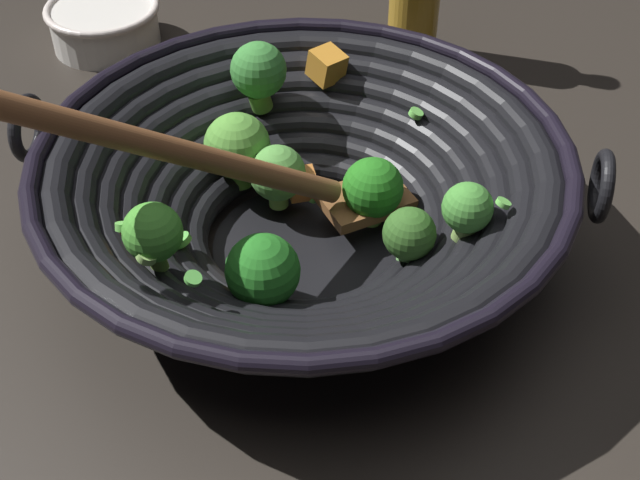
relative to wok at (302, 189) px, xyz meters
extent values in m
plane|color=#28231E|center=(0.00, 0.00, -0.07)|extent=(4.00, 4.00, 0.00)
cylinder|color=black|center=(0.00, 0.00, -0.06)|extent=(0.15, 0.15, 0.01)
torus|color=black|center=(0.00, 0.00, -0.05)|extent=(0.21, 0.21, 0.03)
torus|color=black|center=(0.00, 0.00, -0.04)|extent=(0.24, 0.24, 0.03)
torus|color=black|center=(0.00, 0.00, -0.02)|extent=(0.27, 0.27, 0.03)
torus|color=black|center=(0.00, 0.00, -0.01)|extent=(0.30, 0.30, 0.03)
torus|color=black|center=(0.00, 0.00, 0.00)|extent=(0.33, 0.33, 0.03)
torus|color=black|center=(0.00, 0.00, 0.01)|extent=(0.36, 0.36, 0.03)
torus|color=black|center=(0.00, 0.00, 0.02)|extent=(0.39, 0.39, 0.03)
torus|color=black|center=(0.00, 0.00, 0.03)|extent=(0.41, 0.41, 0.01)
torus|color=black|center=(0.00, 0.22, 0.03)|extent=(0.05, 0.01, 0.05)
torus|color=black|center=(0.00, -0.22, 0.03)|extent=(0.05, 0.01, 0.05)
cylinder|color=#79B146|center=(0.04, 0.03, -0.04)|extent=(0.02, 0.02, 0.01)
sphere|color=#539741|center=(0.04, 0.03, -0.02)|extent=(0.05, 0.05, 0.05)
cylinder|color=#5A8D36|center=(0.11, 0.06, 0.00)|extent=(0.03, 0.03, 0.02)
sphere|color=#398337|center=(0.11, 0.06, 0.03)|extent=(0.05, 0.05, 0.05)
cylinder|color=#5F9C4E|center=(-0.03, -0.09, -0.03)|extent=(0.02, 0.02, 0.02)
sphere|color=#315F22|center=(-0.03, -0.09, -0.01)|extent=(0.04, 0.04, 0.04)
cylinder|color=#89AF56|center=(-0.02, -0.13, -0.01)|extent=(0.03, 0.03, 0.02)
sphere|color=#469238|center=(-0.02, -0.13, 0.02)|extent=(0.04, 0.04, 0.04)
cylinder|color=#68A13D|center=(0.03, -0.05, -0.04)|extent=(0.02, 0.02, 0.02)
sphere|color=#23741B|center=(0.03, -0.05, -0.01)|extent=(0.05, 0.05, 0.05)
cylinder|color=#609B40|center=(-0.08, 0.01, -0.04)|extent=(0.03, 0.03, 0.02)
sphere|color=#216D1F|center=(-0.08, 0.01, -0.01)|extent=(0.05, 0.05, 0.05)
cylinder|color=#789F41|center=(-0.10, 0.08, 0.00)|extent=(0.02, 0.02, 0.02)
sphere|color=green|center=(-0.10, 0.08, 0.03)|extent=(0.04, 0.04, 0.04)
cylinder|color=#5EA037|center=(0.05, 0.07, -0.04)|extent=(0.03, 0.03, 0.02)
sphere|color=#559938|center=(0.05, 0.07, -0.01)|extent=(0.06, 0.06, 0.06)
cube|color=gold|center=(-0.06, 0.03, -0.03)|extent=(0.03, 0.03, 0.03)
cube|color=#CF873C|center=(0.07, 0.03, -0.04)|extent=(0.03, 0.03, 0.03)
cube|color=orange|center=(0.15, 0.00, 0.02)|extent=(0.04, 0.04, 0.03)
cube|color=#C26E2E|center=(0.04, 0.01, -0.03)|extent=(0.03, 0.03, 0.03)
cube|color=#E68E46|center=(-0.06, 0.10, -0.01)|extent=(0.03, 0.03, 0.02)
cylinder|color=#99D166|center=(-0.11, 0.08, 0.02)|extent=(0.02, 0.02, 0.01)
cylinder|color=#56B247|center=(-0.05, 0.08, -0.02)|extent=(0.02, 0.02, 0.01)
cylinder|color=#99D166|center=(-0.09, 0.03, -0.01)|extent=(0.01, 0.01, 0.01)
cylinder|color=#6BC651|center=(0.08, 0.06, -0.02)|extent=(0.02, 0.02, 0.01)
cylinder|color=#6BC651|center=(-0.02, -0.15, 0.03)|extent=(0.02, 0.02, 0.01)
cylinder|color=#56B247|center=(-0.13, 0.05, 0.03)|extent=(0.01, 0.01, 0.01)
cylinder|color=#6BC651|center=(0.11, -0.08, 0.01)|extent=(0.01, 0.01, 0.01)
cylinder|color=#6BC651|center=(0.04, 0.00, -0.04)|extent=(0.01, 0.01, 0.01)
cylinder|color=#6BC651|center=(-0.09, 0.11, 0.03)|extent=(0.01, 0.01, 0.01)
cylinder|color=#56B247|center=(0.05, 0.02, -0.03)|extent=(0.02, 0.02, 0.01)
cube|color=brown|center=(0.03, -0.05, -0.03)|extent=(0.08, 0.09, 0.01)
cylinder|color=brown|center=(-0.06, 0.08, 0.07)|extent=(0.16, 0.22, 0.18)
cylinder|color=silver|center=(0.30, 0.28, -0.05)|extent=(0.12, 0.12, 0.04)
torus|color=silver|center=(0.30, 0.28, -0.02)|extent=(0.12, 0.12, 0.01)
cylinder|color=#56B247|center=(0.32, 0.25, -0.04)|extent=(0.01, 0.01, 0.01)
cylinder|color=#6BC651|center=(0.32, 0.25, -0.04)|extent=(0.01, 0.01, 0.01)
cylinder|color=#6BC651|center=(0.28, 0.27, -0.04)|extent=(0.01, 0.01, 0.01)
camera|label=1|loc=(-0.50, -0.10, 0.41)|focal=47.94mm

